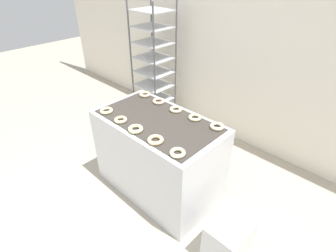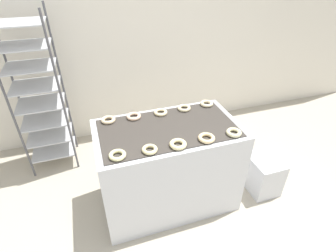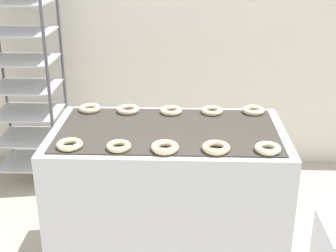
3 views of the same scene
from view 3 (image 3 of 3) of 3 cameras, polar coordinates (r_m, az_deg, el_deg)
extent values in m
cube|color=silver|center=(3.93, 0.82, 14.71)|extent=(8.00, 0.05, 2.80)
cube|color=silver|center=(2.81, 0.00, -9.13)|extent=(1.31, 0.75, 0.91)
cube|color=#38332D|center=(2.60, 0.00, -0.49)|extent=(1.21, 0.66, 0.01)
cube|color=#262628|center=(2.44, 8.31, -9.63)|extent=(0.12, 0.07, 0.10)
cylinder|color=#4C4C51|center=(3.51, -14.37, 4.96)|extent=(0.02, 0.02, 1.82)
cylinder|color=#4C4C51|center=(4.07, -19.53, 6.69)|extent=(0.02, 0.02, 1.82)
cylinder|color=#4C4C51|center=(3.91, -12.69, 6.85)|extent=(0.02, 0.02, 1.82)
cube|color=#B7BABF|center=(4.04, -15.98, -4.07)|extent=(0.50, 0.43, 0.01)
cube|color=#B7BABF|center=(3.95, -16.30, -1.29)|extent=(0.50, 0.43, 0.01)
cube|color=#B7BABF|center=(3.88, -16.64, 1.61)|extent=(0.50, 0.43, 0.01)
cube|color=#B7BABF|center=(3.81, -16.99, 4.62)|extent=(0.50, 0.43, 0.01)
cube|color=#B7BABF|center=(3.76, -17.35, 7.72)|extent=(0.50, 0.43, 0.01)
cube|color=#B7BABF|center=(3.71, -17.73, 10.91)|extent=(0.50, 0.43, 0.01)
cube|color=#B7BABF|center=(3.68, -18.12, 14.17)|extent=(0.50, 0.43, 0.01)
torus|color=beige|center=(2.42, -11.90, -2.23)|extent=(0.13, 0.13, 0.03)
torus|color=beige|center=(2.37, -6.03, -2.46)|extent=(0.13, 0.13, 0.03)
torus|color=beige|center=(2.34, -0.38, -2.59)|extent=(0.14, 0.14, 0.04)
torus|color=beige|center=(2.35, 5.86, -2.63)|extent=(0.14, 0.14, 0.03)
torus|color=beige|center=(2.38, 12.06, -2.67)|extent=(0.13, 0.13, 0.03)
torus|color=beige|center=(2.90, -9.52, 2.13)|extent=(0.13, 0.13, 0.03)
torus|color=beige|center=(2.86, -4.90, 2.02)|extent=(0.14, 0.14, 0.03)
torus|color=beige|center=(2.83, 0.39, 1.90)|extent=(0.13, 0.13, 0.03)
torus|color=beige|center=(2.84, 5.37, 1.88)|extent=(0.13, 0.13, 0.03)
torus|color=beige|center=(2.88, 10.37, 1.90)|extent=(0.13, 0.13, 0.03)
camera|label=1|loc=(1.78, 67.78, 20.37)|focal=28.00mm
camera|label=2|loc=(0.93, -57.96, 31.73)|focal=28.00mm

